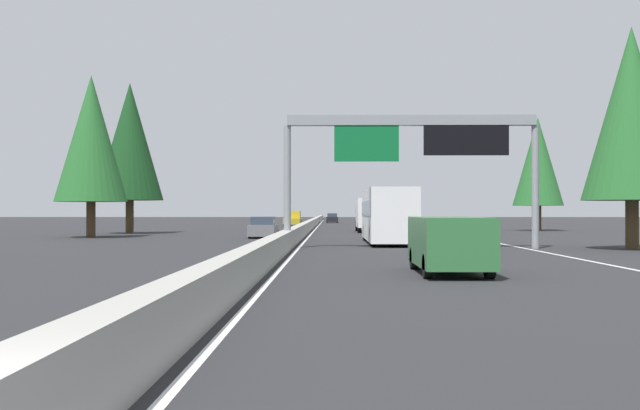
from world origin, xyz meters
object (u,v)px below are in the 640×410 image
at_px(conifer_right_near, 632,114).
at_px(minivan_distant_b, 449,242).
at_px(sign_gantry_overhead, 415,143).
at_px(conifer_left_mid, 130,142).
at_px(conifer_left_near, 91,139).
at_px(bus_mid_left, 388,214).
at_px(sedan_distant_a, 332,218).
at_px(conifer_right_mid, 538,162).
at_px(oncoming_far, 263,228).
at_px(oncoming_near, 293,219).
at_px(box_truck_far_right, 370,214).

bearing_deg(conifer_right_near, minivan_distant_b, 142.31).
relative_size(sign_gantry_overhead, conifer_right_near, 1.17).
bearing_deg(conifer_left_mid, conifer_left_near, 178.98).
relative_size(bus_mid_left, sedan_distant_a, 2.61).
bearing_deg(conifer_left_mid, conifer_right_mid, -75.67).
height_order(minivan_distant_b, sedan_distant_a, minivan_distant_b).
height_order(oncoming_far, conifer_right_mid, conifer_right_mid).
bearing_deg(conifer_right_near, sign_gantry_overhead, 86.45).
bearing_deg(minivan_distant_b, conifer_right_mid, -18.00).
height_order(sedan_distant_a, conifer_left_mid, conifer_left_mid).
xyz_separation_m(oncoming_near, conifer_left_mid, (-29.94, 12.00, 6.70)).
relative_size(sedan_distant_a, oncoming_far, 1.00).
bearing_deg(oncoming_near, sedan_distant_a, 169.45).
relative_size(sedan_distant_a, conifer_left_mid, 0.35).
xyz_separation_m(conifer_left_near, conifer_left_mid, (9.58, -0.17, 0.66)).
relative_size(oncoming_near, oncoming_far, 1.27).
distance_m(oncoming_far, conifer_right_mid, 31.62).
xyz_separation_m(minivan_distant_b, conifer_right_near, (14.35, -11.09, 5.65)).
bearing_deg(sedan_distant_a, oncoming_near, 169.45).
bearing_deg(sedan_distant_a, conifer_left_near, 165.45).
relative_size(sedan_distant_a, conifer_right_near, 0.40).
xyz_separation_m(minivan_distant_b, conifer_right_mid, (49.19, -15.99, 5.57)).
bearing_deg(conifer_left_near, conifer_right_mid, -62.65).
distance_m(bus_mid_left, oncoming_far, 11.73).
bearing_deg(sign_gantry_overhead, conifer_left_mid, 39.97).
distance_m(oncoming_far, conifer_left_mid, 17.24).
bearing_deg(oncoming_near, minivan_distant_b, 6.76).
distance_m(sign_gantry_overhead, conifer_right_near, 10.58).
distance_m(sedan_distant_a, conifer_left_near, 68.05).
bearing_deg(sign_gantry_overhead, bus_mid_left, 8.14).
height_order(sign_gantry_overhead, conifer_left_mid, conifer_left_mid).
bearing_deg(oncoming_far, sign_gantry_overhead, 31.02).
height_order(sedan_distant_a, oncoming_far, same).
relative_size(box_truck_far_right, oncoming_near, 1.52).
bearing_deg(minivan_distant_b, conifer_left_mid, 26.92).
xyz_separation_m(oncoming_near, conifer_left_near, (-39.52, 12.17, 6.04)).
distance_m(oncoming_near, conifer_right_mid, 32.37).
distance_m(sign_gantry_overhead, bus_mid_left, 7.17).
xyz_separation_m(bus_mid_left, oncoming_far, (8.55, 7.97, -1.03)).
distance_m(minivan_distant_b, oncoming_far, 30.84).
bearing_deg(bus_mid_left, conifer_left_mid, 46.84).
bearing_deg(oncoming_near, bus_mid_left, 9.34).
distance_m(box_truck_far_right, conifer_right_mid, 17.56).
height_order(oncoming_near, conifer_right_near, conifer_right_near).
bearing_deg(sedan_distant_a, oncoming_far, 175.85).
xyz_separation_m(minivan_distant_b, sedan_distant_a, (95.94, 3.42, -0.27)).
bearing_deg(bus_mid_left, conifer_right_mid, -30.12).
bearing_deg(box_truck_far_right, sign_gantry_overhead, -178.59).
bearing_deg(conifer_right_mid, conifer_right_near, 172.00).
xyz_separation_m(minivan_distant_b, oncoming_far, (29.72, 8.23, -0.27)).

